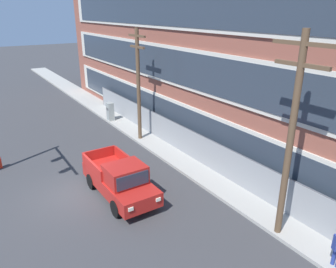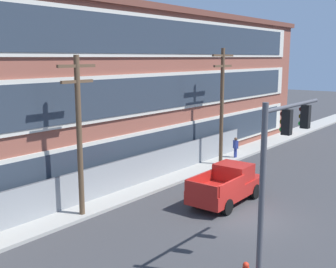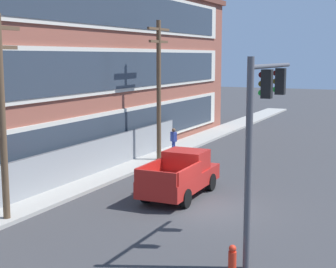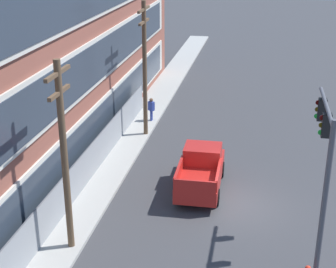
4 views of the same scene
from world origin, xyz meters
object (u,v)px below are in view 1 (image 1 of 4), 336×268
at_px(utility_pole_near_corner, 138,82).
at_px(utility_pole_midblock, 292,132).
at_px(pickup_truck_red, 120,180).
at_px(electrical_cabinet, 110,112).

xyz_separation_m(utility_pole_near_corner, utility_pole_midblock, (12.43, -0.19, 0.33)).
bearing_deg(pickup_truck_red, utility_pole_midblock, 34.10).
bearing_deg(utility_pole_near_corner, electrical_cabinet, -178.46).
height_order(pickup_truck_red, utility_pole_near_corner, utility_pole_near_corner).
relative_size(pickup_truck_red, utility_pole_near_corner, 0.67).
bearing_deg(utility_pole_near_corner, utility_pole_midblock, -0.87).
distance_m(utility_pole_near_corner, utility_pole_midblock, 12.43).
bearing_deg(utility_pole_midblock, utility_pole_near_corner, 179.13).
xyz_separation_m(pickup_truck_red, utility_pole_near_corner, (-6.21, 4.40, 3.31)).
relative_size(utility_pole_near_corner, utility_pole_midblock, 0.94).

